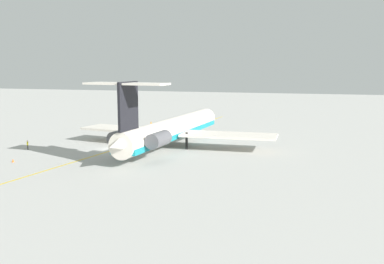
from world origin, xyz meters
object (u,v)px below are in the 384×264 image
object	(u,v)px
ground_crew_near_nose	(28,144)
safety_cone_nose	(13,161)
main_jetliner	(170,129)
ground_crew_near_tail	(151,124)

from	to	relation	value
ground_crew_near_nose	safety_cone_nose	world-z (taller)	ground_crew_near_nose
ground_crew_near_nose	safety_cone_nose	bearing A→B (deg)	-126.41
main_jetliner	safety_cone_nose	distance (m)	28.99
ground_crew_near_nose	ground_crew_near_tail	bearing A→B (deg)	10.03
ground_crew_near_tail	safety_cone_nose	bearing A→B (deg)	122.50
ground_crew_near_tail	main_jetliner	bearing A→B (deg)	160.54
ground_crew_near_tail	safety_cone_nose	xyz separation A→B (m)	(44.86, -7.20, -0.78)
main_jetliner	safety_cone_nose	size ratio (longest dim) A/B	84.91
main_jetliner	safety_cone_nose	xyz separation A→B (m)	(19.39, -21.27, -3.43)
ground_crew_near_tail	safety_cone_nose	world-z (taller)	ground_crew_near_tail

